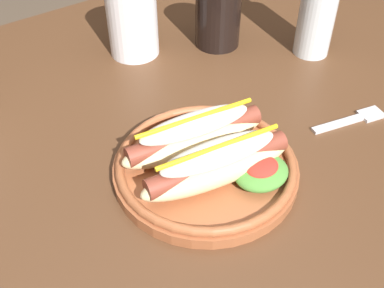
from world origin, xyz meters
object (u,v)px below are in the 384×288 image
Objects in this scene: soda_cup at (218,13)px; glass_bottle at (319,3)px; fork at (354,119)px; extra_cup at (132,17)px; hot_dog_plate at (208,159)px.

glass_bottle is (0.12, -0.12, 0.03)m from soda_cup.
fork is 0.51× the size of glass_bottle.
glass_bottle reaches higher than soda_cup.
soda_cup is at bearing -24.38° from extra_cup.
fork is at bearing -118.10° from glass_bottle.
hot_dog_plate is at bearing -130.67° from soda_cup.
fork is 0.89× the size of extra_cup.
glass_bottle is (0.34, 0.13, 0.07)m from hot_dog_plate.
extra_cup is at bearing 127.77° from fork.
hot_dog_plate is 1.99× the size of fork.
fork is at bearing -85.52° from soda_cup.
extra_cup reaches higher than soda_cup.
hot_dog_plate is 0.33m from extra_cup.
glass_bottle reaches higher than fork.
extra_cup is (-0.16, 0.36, 0.07)m from fork.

